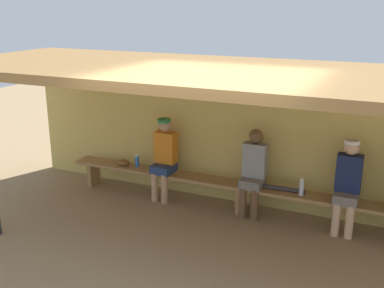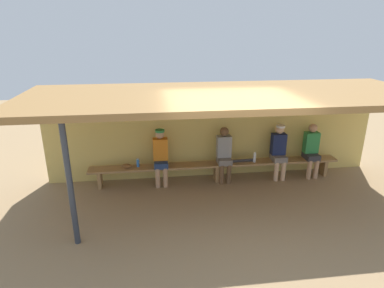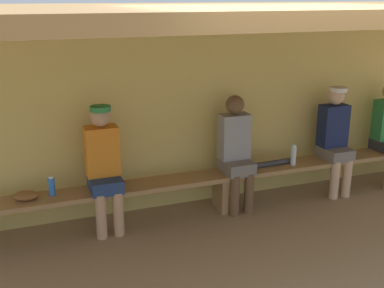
# 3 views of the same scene
# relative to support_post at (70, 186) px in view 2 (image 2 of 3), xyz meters

# --- Properties ---
(ground_plane) EXTENTS (24.00, 24.00, 0.00)m
(ground_plane) POSITION_rel_support_post_xyz_m (2.86, 0.55, -1.10)
(ground_plane) COLOR #937754
(back_wall) EXTENTS (8.00, 0.20, 2.20)m
(back_wall) POSITION_rel_support_post_xyz_m (2.86, 2.55, 0.00)
(back_wall) COLOR #D8BC60
(back_wall) RESTS_ON ground
(dugout_roof) EXTENTS (8.00, 2.80, 0.12)m
(dugout_roof) POSITION_rel_support_post_xyz_m (2.86, 1.25, 1.16)
(dugout_roof) COLOR olive
(dugout_roof) RESTS_ON back_wall
(support_post) EXTENTS (0.10, 0.10, 2.20)m
(support_post) POSITION_rel_support_post_xyz_m (0.00, 0.00, 0.00)
(support_post) COLOR #2D333D
(support_post) RESTS_ON ground
(bench) EXTENTS (6.00, 0.36, 0.46)m
(bench) POSITION_rel_support_post_xyz_m (2.86, 2.10, -0.71)
(bench) COLOR #9E7547
(bench) RESTS_ON ground
(player_in_blue) EXTENTS (0.34, 0.42, 1.34)m
(player_in_blue) POSITION_rel_support_post_xyz_m (3.05, 2.10, -0.37)
(player_in_blue) COLOR slate
(player_in_blue) RESTS_ON ground
(player_middle) EXTENTS (0.34, 0.42, 1.34)m
(player_middle) POSITION_rel_support_post_xyz_m (4.40, 2.10, -0.35)
(player_middle) COLOR slate
(player_middle) RESTS_ON ground
(player_near_post) EXTENTS (0.34, 0.42, 1.34)m
(player_near_post) POSITION_rel_support_post_xyz_m (1.54, 2.10, -0.35)
(player_near_post) COLOR navy
(player_near_post) RESTS_ON ground
(player_with_sunglasses) EXTENTS (0.34, 0.42, 1.34)m
(player_with_sunglasses) POSITION_rel_support_post_xyz_m (5.24, 2.10, -0.37)
(player_with_sunglasses) COLOR #333338
(player_with_sunglasses) RESTS_ON ground
(water_bottle_green) EXTENTS (0.07, 0.07, 0.21)m
(water_bottle_green) POSITION_rel_support_post_xyz_m (1.01, 2.13, -0.54)
(water_bottle_green) COLOR blue
(water_bottle_green) RESTS_ON bench
(water_bottle_orange) EXTENTS (0.07, 0.07, 0.25)m
(water_bottle_orange) POSITION_rel_support_post_xyz_m (3.79, 2.05, -0.52)
(water_bottle_orange) COLOR silver
(water_bottle_orange) RESTS_ON bench
(baseball_glove_tan) EXTENTS (0.28, 0.23, 0.09)m
(baseball_glove_tan) POSITION_rel_support_post_xyz_m (0.75, 2.10, -0.60)
(baseball_glove_tan) COLOR brown
(baseball_glove_tan) RESTS_ON bench
(baseball_bat) EXTENTS (0.81, 0.10, 0.07)m
(baseball_bat) POSITION_rel_support_post_xyz_m (3.43, 2.10, -0.61)
(baseball_bat) COLOR #333338
(baseball_bat) RESTS_ON bench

